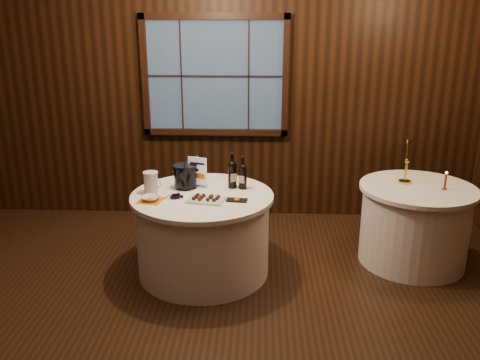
{
  "coord_description": "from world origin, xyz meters",
  "views": [
    {
      "loc": [
        0.51,
        -3.25,
        2.3
      ],
      "look_at": [
        0.34,
        0.9,
        0.94
      ],
      "focal_mm": 38.0,
      "sensor_mm": 36.0,
      "label": 1
    }
  ],
  "objects_px": {
    "sign_stand": "(198,177)",
    "cracker_bowl": "(151,198)",
    "chocolate_plate": "(206,199)",
    "port_bottle_right": "(243,175)",
    "red_candle": "(445,183)",
    "main_table": "(203,234)",
    "ice_bucket": "(185,176)",
    "glass_pitcher": "(151,182)",
    "grape_bunch": "(176,196)",
    "port_bottle_left": "(232,173)",
    "brass_candlestick": "(406,167)",
    "side_table": "(414,224)",
    "chocolate_box": "(237,200)"
  },
  "relations": [
    {
      "from": "ice_bucket",
      "to": "brass_candlestick",
      "type": "bearing_deg",
      "value": 6.56
    },
    {
      "from": "main_table",
      "to": "sign_stand",
      "type": "bearing_deg",
      "value": 106.06
    },
    {
      "from": "side_table",
      "to": "chocolate_box",
      "type": "xyz_separation_m",
      "value": [
        -1.68,
        -0.45,
        0.39
      ]
    },
    {
      "from": "port_bottle_left",
      "to": "chocolate_plate",
      "type": "xyz_separation_m",
      "value": [
        -0.21,
        -0.36,
        -0.13
      ]
    },
    {
      "from": "cracker_bowl",
      "to": "red_candle",
      "type": "bearing_deg",
      "value": 8.4
    },
    {
      "from": "port_bottle_left",
      "to": "red_candle",
      "type": "relative_size",
      "value": 1.91
    },
    {
      "from": "glass_pitcher",
      "to": "cracker_bowl",
      "type": "xyz_separation_m",
      "value": [
        0.04,
        -0.21,
        -0.08
      ]
    },
    {
      "from": "ice_bucket",
      "to": "chocolate_plate",
      "type": "distance_m",
      "value": 0.41
    },
    {
      "from": "brass_candlestick",
      "to": "red_candle",
      "type": "distance_m",
      "value": 0.37
    },
    {
      "from": "port_bottle_right",
      "to": "red_candle",
      "type": "xyz_separation_m",
      "value": [
        1.85,
        0.04,
        -0.06
      ]
    },
    {
      "from": "ice_bucket",
      "to": "port_bottle_right",
      "type": "bearing_deg",
      "value": 0.8
    },
    {
      "from": "chocolate_box",
      "to": "port_bottle_right",
      "type": "bearing_deg",
      "value": 90.12
    },
    {
      "from": "port_bottle_right",
      "to": "glass_pitcher",
      "type": "bearing_deg",
      "value": -153.41
    },
    {
      "from": "side_table",
      "to": "glass_pitcher",
      "type": "xyz_separation_m",
      "value": [
        -2.46,
        -0.27,
        0.48
      ]
    },
    {
      "from": "port_bottle_left",
      "to": "port_bottle_right",
      "type": "relative_size",
      "value": 1.09
    },
    {
      "from": "glass_pitcher",
      "to": "brass_candlestick",
      "type": "bearing_deg",
      "value": 32.16
    },
    {
      "from": "ice_bucket",
      "to": "chocolate_box",
      "type": "bearing_deg",
      "value": -33.24
    },
    {
      "from": "main_table",
      "to": "cracker_bowl",
      "type": "relative_size",
      "value": 8.49
    },
    {
      "from": "port_bottle_left",
      "to": "chocolate_box",
      "type": "height_order",
      "value": "port_bottle_left"
    },
    {
      "from": "port_bottle_left",
      "to": "chocolate_box",
      "type": "bearing_deg",
      "value": -102.44
    },
    {
      "from": "chocolate_plate",
      "to": "cracker_bowl",
      "type": "xyz_separation_m",
      "value": [
        -0.48,
        -0.01,
        0.0
      ]
    },
    {
      "from": "chocolate_box",
      "to": "glass_pitcher",
      "type": "relative_size",
      "value": 0.92
    },
    {
      "from": "sign_stand",
      "to": "ice_bucket",
      "type": "distance_m",
      "value": 0.12
    },
    {
      "from": "side_table",
      "to": "ice_bucket",
      "type": "height_order",
      "value": "ice_bucket"
    },
    {
      "from": "cracker_bowl",
      "to": "red_candle",
      "type": "relative_size",
      "value": 0.85
    },
    {
      "from": "main_table",
      "to": "side_table",
      "type": "xyz_separation_m",
      "value": [
        2.0,
        0.3,
        0.0
      ]
    },
    {
      "from": "port_bottle_right",
      "to": "chocolate_plate",
      "type": "xyz_separation_m",
      "value": [
        -0.3,
        -0.34,
        -0.12
      ]
    },
    {
      "from": "sign_stand",
      "to": "chocolate_plate",
      "type": "relative_size",
      "value": 0.86
    },
    {
      "from": "side_table",
      "to": "glass_pitcher",
      "type": "relative_size",
      "value": 5.57
    },
    {
      "from": "grape_bunch",
      "to": "side_table",
      "type": "bearing_deg",
      "value": 10.82
    },
    {
      "from": "main_table",
      "to": "port_bottle_right",
      "type": "relative_size",
      "value": 4.12
    },
    {
      "from": "glass_pitcher",
      "to": "brass_candlestick",
      "type": "distance_m",
      "value": 2.39
    },
    {
      "from": "glass_pitcher",
      "to": "brass_candlestick",
      "type": "height_order",
      "value": "brass_candlestick"
    },
    {
      "from": "side_table",
      "to": "cracker_bowl",
      "type": "distance_m",
      "value": 2.51
    },
    {
      "from": "sign_stand",
      "to": "red_candle",
      "type": "height_order",
      "value": "sign_stand"
    },
    {
      "from": "port_bottle_left",
      "to": "chocolate_box",
      "type": "xyz_separation_m",
      "value": [
        0.06,
        -0.35,
        -0.14
      ]
    },
    {
      "from": "ice_bucket",
      "to": "red_candle",
      "type": "distance_m",
      "value": 2.38
    },
    {
      "from": "chocolate_plate",
      "to": "grape_bunch",
      "type": "xyz_separation_m",
      "value": [
        -0.26,
        0.04,
        0.0
      ]
    },
    {
      "from": "side_table",
      "to": "glass_pitcher",
      "type": "height_order",
      "value": "glass_pitcher"
    },
    {
      "from": "side_table",
      "to": "cracker_bowl",
      "type": "height_order",
      "value": "cracker_bowl"
    },
    {
      "from": "sign_stand",
      "to": "cracker_bowl",
      "type": "bearing_deg",
      "value": -115.48
    },
    {
      "from": "chocolate_box",
      "to": "glass_pitcher",
      "type": "distance_m",
      "value": 0.81
    },
    {
      "from": "chocolate_plate",
      "to": "side_table",
      "type": "bearing_deg",
      "value": 13.43
    },
    {
      "from": "ice_bucket",
      "to": "chocolate_box",
      "type": "relative_size",
      "value": 1.26
    },
    {
      "from": "port_bottle_left",
      "to": "side_table",
      "type": "bearing_deg",
      "value": -18.43
    },
    {
      "from": "sign_stand",
      "to": "chocolate_box",
      "type": "height_order",
      "value": "sign_stand"
    },
    {
      "from": "ice_bucket",
      "to": "cracker_bowl",
      "type": "relative_size",
      "value": 1.48
    },
    {
      "from": "chocolate_plate",
      "to": "port_bottle_right",
      "type": "bearing_deg",
      "value": 47.98
    },
    {
      "from": "main_table",
      "to": "port_bottle_left",
      "type": "xyz_separation_m",
      "value": [
        0.26,
        0.2,
        0.53
      ]
    },
    {
      "from": "side_table",
      "to": "main_table",
      "type": "bearing_deg",
      "value": -171.47
    }
  ]
}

